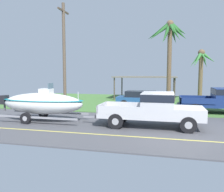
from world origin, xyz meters
The scene contains 8 objects.
ground centered at (0.00, 8.38, -0.01)m, with size 36.00×22.00×0.11m.
pickup_truck_towing centered at (-1.35, 0.38, 1.04)m, with size 5.70×2.07×1.86m.
boat_on_trailer centered at (-8.15, 0.38, 1.08)m, with size 6.37×2.16×2.30m.
parked_sedan_far centered at (-2.93, 7.71, 0.67)m, with size 4.45×1.84×1.38m.
carport_awning centered at (-3.28, 13.81, 2.44)m, with size 6.68×4.61×2.57m.
palm_tree_mid centered at (2.44, 13.80, 3.81)m, with size 2.69×2.91×5.38m.
palm_tree_far_left centered at (-0.80, 5.68, 5.34)m, with size 3.17×2.83×6.73m.
utility_pole centered at (-8.77, 4.84, 4.28)m, with size 0.24×1.80×8.25m.
Camera 1 is at (-0.78, -12.06, 2.87)m, focal length 37.16 mm.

